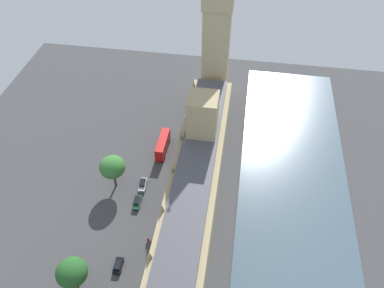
{
  "coord_description": "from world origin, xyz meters",
  "views": [
    {
      "loc": [
        -10.93,
        60.32,
        84.63
      ],
      "look_at": [
        1.0,
        -15.55,
        8.04
      ],
      "focal_mm": 35.87,
      "sensor_mm": 36.0,
      "label": 1
    }
  ],
  "objects_px": {
    "clock_tower": "(217,21)",
    "car_black_kerbside": "(118,266)",
    "double_decker_bus_near_tower": "(163,145)",
    "street_lamp_opposite_hall": "(113,176)",
    "plane_tree_trailing": "(72,272)",
    "car_dark_green_leading": "(137,202)",
    "parliament_building": "(195,184)",
    "plane_tree_corner": "(112,167)",
    "car_silver_far_end": "(143,184)",
    "plane_tree_midblock": "(72,274)",
    "pedestrian_by_river_gate": "(148,240)"
  },
  "relations": [
    {
      "from": "double_decker_bus_near_tower",
      "to": "car_silver_far_end",
      "type": "relative_size",
      "value": 2.17
    },
    {
      "from": "car_black_kerbside",
      "to": "street_lamp_opposite_hall",
      "type": "bearing_deg",
      "value": 106.44
    },
    {
      "from": "double_decker_bus_near_tower",
      "to": "plane_tree_corner",
      "type": "height_order",
      "value": "plane_tree_corner"
    },
    {
      "from": "clock_tower",
      "to": "plane_tree_trailing",
      "type": "height_order",
      "value": "clock_tower"
    },
    {
      "from": "plane_tree_trailing",
      "to": "car_silver_far_end",
      "type": "bearing_deg",
      "value": -103.68
    },
    {
      "from": "parliament_building",
      "to": "car_black_kerbside",
      "type": "relative_size",
      "value": 18.81
    },
    {
      "from": "clock_tower",
      "to": "street_lamp_opposite_hall",
      "type": "distance_m",
      "value": 53.91
    },
    {
      "from": "clock_tower",
      "to": "car_dark_green_leading",
      "type": "distance_m",
      "value": 56.96
    },
    {
      "from": "parliament_building",
      "to": "pedestrian_by_river_gate",
      "type": "height_order",
      "value": "parliament_building"
    },
    {
      "from": "parliament_building",
      "to": "plane_tree_corner",
      "type": "distance_m",
      "value": 22.93
    },
    {
      "from": "parliament_building",
      "to": "plane_tree_trailing",
      "type": "height_order",
      "value": "parliament_building"
    },
    {
      "from": "clock_tower",
      "to": "plane_tree_midblock",
      "type": "distance_m",
      "value": 78.02
    },
    {
      "from": "double_decker_bus_near_tower",
      "to": "plane_tree_trailing",
      "type": "distance_m",
      "value": 46.53
    },
    {
      "from": "parliament_building",
      "to": "plane_tree_corner",
      "type": "bearing_deg",
      "value": -6.15
    },
    {
      "from": "clock_tower",
      "to": "double_decker_bus_near_tower",
      "type": "distance_m",
      "value": 39.89
    },
    {
      "from": "plane_tree_corner",
      "to": "street_lamp_opposite_hall",
      "type": "distance_m",
      "value": 3.46
    },
    {
      "from": "double_decker_bus_near_tower",
      "to": "car_dark_green_leading",
      "type": "bearing_deg",
      "value": -96.97
    },
    {
      "from": "pedestrian_by_river_gate",
      "to": "plane_tree_trailing",
      "type": "xyz_separation_m",
      "value": [
        13.07,
        13.74,
        5.94
      ]
    },
    {
      "from": "clock_tower",
      "to": "plane_tree_corner",
      "type": "xyz_separation_m",
      "value": [
        22.8,
        40.55,
        -23.22
      ]
    },
    {
      "from": "car_dark_green_leading",
      "to": "pedestrian_by_river_gate",
      "type": "relative_size",
      "value": 2.86
    },
    {
      "from": "car_silver_far_end",
      "to": "plane_tree_trailing",
      "type": "xyz_separation_m",
      "value": [
        7.45,
        30.6,
        5.81
      ]
    },
    {
      "from": "parliament_building",
      "to": "double_decker_bus_near_tower",
      "type": "xyz_separation_m",
      "value": [
        12.55,
        -17.86,
        -5.28
      ]
    },
    {
      "from": "pedestrian_by_river_gate",
      "to": "street_lamp_opposite_hall",
      "type": "xyz_separation_m",
      "value": [
        13.37,
        -15.83,
        3.52
      ]
    },
    {
      "from": "plane_tree_corner",
      "to": "street_lamp_opposite_hall",
      "type": "xyz_separation_m",
      "value": [
        0.23,
        0.24,
        -3.44
      ]
    },
    {
      "from": "parliament_building",
      "to": "plane_tree_corner",
      "type": "height_order",
      "value": "parliament_building"
    },
    {
      "from": "plane_tree_midblock",
      "to": "double_decker_bus_near_tower",
      "type": "bearing_deg",
      "value": -102.43
    },
    {
      "from": "plane_tree_midblock",
      "to": "parliament_building",
      "type": "bearing_deg",
      "value": -129.21
    },
    {
      "from": "car_black_kerbside",
      "to": "street_lamp_opposite_hall",
      "type": "height_order",
      "value": "street_lamp_opposite_hall"
    },
    {
      "from": "double_decker_bus_near_tower",
      "to": "car_black_kerbside",
      "type": "height_order",
      "value": "double_decker_bus_near_tower"
    },
    {
      "from": "parliament_building",
      "to": "car_silver_far_end",
      "type": "height_order",
      "value": "parliament_building"
    },
    {
      "from": "clock_tower",
      "to": "car_black_kerbside",
      "type": "xyz_separation_m",
      "value": [
        15.0,
        64.48,
        -30.06
      ]
    },
    {
      "from": "double_decker_bus_near_tower",
      "to": "street_lamp_opposite_hall",
      "type": "distance_m",
      "value": 18.9
    },
    {
      "from": "parliament_building",
      "to": "car_silver_far_end",
      "type": "xyz_separation_m",
      "value": [
        15.28,
        -3.24,
        -7.02
      ]
    },
    {
      "from": "plane_tree_corner",
      "to": "car_silver_far_end",
      "type": "bearing_deg",
      "value": -174.05
    },
    {
      "from": "double_decker_bus_near_tower",
      "to": "plane_tree_corner",
      "type": "xyz_separation_m",
      "value": [
        10.24,
        15.41,
        5.08
      ]
    },
    {
      "from": "clock_tower",
      "to": "street_lamp_opposite_hall",
      "type": "height_order",
      "value": "clock_tower"
    },
    {
      "from": "car_dark_green_leading",
      "to": "street_lamp_opposite_hall",
      "type": "distance_m",
      "value": 9.87
    },
    {
      "from": "car_silver_far_end",
      "to": "street_lamp_opposite_hall",
      "type": "relative_size",
      "value": 0.8
    },
    {
      "from": "double_decker_bus_near_tower",
      "to": "car_silver_far_end",
      "type": "height_order",
      "value": "double_decker_bus_near_tower"
    },
    {
      "from": "car_black_kerbside",
      "to": "car_silver_far_end",
      "type": "bearing_deg",
      "value": 88.36
    },
    {
      "from": "plane_tree_midblock",
      "to": "plane_tree_corner",
      "type": "xyz_separation_m",
      "value": [
        0.21,
        -30.14,
        0.83
      ]
    },
    {
      "from": "car_black_kerbside",
      "to": "plane_tree_midblock",
      "type": "distance_m",
      "value": 11.5
    },
    {
      "from": "parliament_building",
      "to": "pedestrian_by_river_gate",
      "type": "distance_m",
      "value": 18.16
    },
    {
      "from": "street_lamp_opposite_hall",
      "to": "car_black_kerbside",
      "type": "bearing_deg",
      "value": 108.73
    },
    {
      "from": "plane_tree_corner",
      "to": "street_lamp_opposite_hall",
      "type": "height_order",
      "value": "plane_tree_corner"
    },
    {
      "from": "parliament_building",
      "to": "plane_tree_midblock",
      "type": "bearing_deg",
      "value": 50.79
    },
    {
      "from": "plane_tree_midblock",
      "to": "street_lamp_opposite_hall",
      "type": "relative_size",
      "value": 1.46
    },
    {
      "from": "car_silver_far_end",
      "to": "pedestrian_by_river_gate",
      "type": "relative_size",
      "value": 2.89
    },
    {
      "from": "car_dark_green_leading",
      "to": "plane_tree_midblock",
      "type": "bearing_deg",
      "value": 70.9
    },
    {
      "from": "street_lamp_opposite_hall",
      "to": "plane_tree_trailing",
      "type": "bearing_deg",
      "value": 90.58
    }
  ]
}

